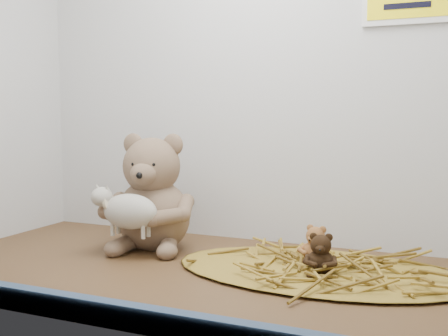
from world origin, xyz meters
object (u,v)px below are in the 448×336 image
at_px(main_teddy, 153,191).
at_px(mini_teddy_tan, 316,243).
at_px(toy_lamb, 130,211).
at_px(mini_teddy_brown, 321,253).

height_order(main_teddy, mini_teddy_tan, main_teddy).
bearing_deg(main_teddy, mini_teddy_tan, -14.36).
distance_m(main_teddy, mini_teddy_tan, 0.38).
distance_m(toy_lamb, mini_teddy_brown, 0.40).
height_order(main_teddy, toy_lamb, main_teddy).
distance_m(main_teddy, mini_teddy_brown, 0.42).
distance_m(main_teddy, toy_lamb, 0.10).
height_order(main_teddy, mini_teddy_brown, main_teddy).
bearing_deg(mini_teddy_brown, toy_lamb, 171.02).
bearing_deg(toy_lamb, main_teddy, 90.00).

